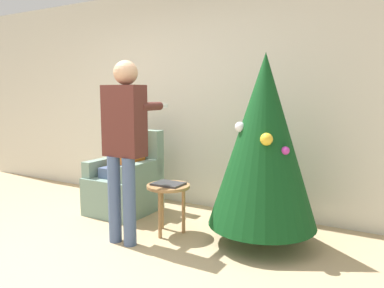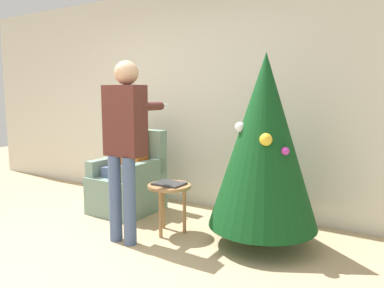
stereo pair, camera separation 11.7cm
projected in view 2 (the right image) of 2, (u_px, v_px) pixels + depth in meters
name	position (u px, v px, depth m)	size (l,w,h in m)	color
ground_plane	(50.00, 272.00, 2.98)	(14.00, 14.00, 0.00)	tan
wall_back	(195.00, 98.00, 4.67)	(8.00, 0.06, 2.70)	beige
christmas_tree	(264.00, 141.00, 3.39)	(1.00, 1.00, 1.77)	brown
armchair	(129.00, 183.00, 4.52)	(0.67, 0.74, 0.97)	gray
person_seated	(127.00, 154.00, 4.45)	(0.36, 0.46, 1.26)	#475B84
person_standing	(125.00, 135.00, 3.48)	(0.41, 0.57, 1.71)	#475B84
side_stool	(169.00, 192.00, 3.75)	(0.43, 0.43, 0.50)	#A37547
laptop	(169.00, 184.00, 3.74)	(0.30, 0.23, 0.02)	#38383D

